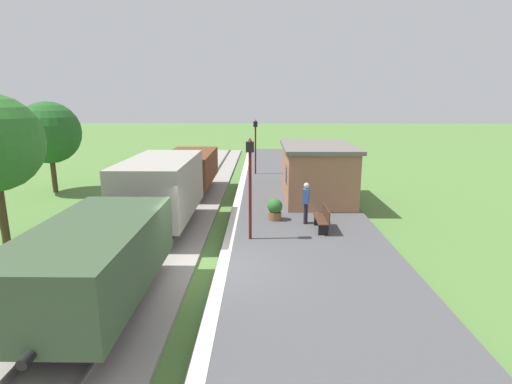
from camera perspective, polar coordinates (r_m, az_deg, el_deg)
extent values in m
plane|color=#517A38|center=(12.64, -6.62, -11.52)|extent=(160.00, 160.00, 0.00)
cube|color=#4C4C4F|center=(12.59, 8.25, -11.04)|extent=(6.00, 60.00, 0.25)
cube|color=silver|center=(12.49, -4.80, -10.50)|extent=(0.36, 60.00, 0.01)
cube|color=gray|center=(13.13, -17.26, -10.79)|extent=(3.80, 60.00, 0.12)
cube|color=slate|center=(12.88, -14.20, -10.43)|extent=(0.07, 60.00, 0.14)
cube|color=slate|center=(13.31, -20.29, -10.07)|extent=(0.07, 60.00, 0.14)
cube|color=#384C33|center=(10.36, -22.13, -8.61)|extent=(2.50, 5.60, 1.60)
cube|color=black|center=(10.61, -21.83, -11.88)|extent=(2.10, 5.15, 0.50)
cylinder|color=black|center=(12.23, -18.54, -9.52)|extent=(1.56, 0.84, 0.84)
cylinder|color=black|center=(9.29, -26.04, -17.75)|extent=(1.56, 0.84, 0.84)
cylinder|color=black|center=(13.17, -16.98, -6.62)|extent=(0.20, 0.30, 0.20)
cylinder|color=black|center=(8.31, -29.96, -20.06)|extent=(0.20, 0.30, 0.20)
cube|color=gray|center=(16.30, -13.39, 0.81)|extent=(2.50, 5.60, 2.20)
cube|color=black|center=(16.52, -13.22, -2.41)|extent=(2.10, 5.15, 0.50)
cylinder|color=black|center=(18.27, -11.85, -1.68)|extent=(1.56, 0.84, 0.84)
cylinder|color=black|center=(14.93, -14.79, -5.16)|extent=(1.56, 0.84, 0.84)
cylinder|color=black|center=(19.30, -11.15, -0.09)|extent=(0.20, 0.30, 0.20)
cylinder|color=black|center=(13.80, -16.12, -5.66)|extent=(0.20, 0.30, 0.20)
cube|color=brown|center=(22.70, -9.37, 3.60)|extent=(2.50, 5.60, 1.60)
cube|color=black|center=(22.81, -9.31, 1.99)|extent=(2.10, 5.15, 0.50)
cylinder|color=black|center=(24.59, -8.57, 2.22)|extent=(1.56, 0.84, 0.84)
cylinder|color=black|center=(21.14, -10.11, 0.40)|extent=(1.56, 0.84, 0.84)
cylinder|color=black|center=(25.67, -8.18, 3.26)|extent=(0.20, 0.30, 0.20)
cylinder|color=black|center=(19.97, -10.75, 0.37)|extent=(0.20, 0.30, 0.20)
cube|color=#9E6B4C|center=(20.66, 8.61, 2.62)|extent=(3.20, 5.50, 2.60)
cube|color=#66605B|center=(20.46, 8.74, 6.46)|extent=(3.50, 5.80, 0.18)
cube|color=black|center=(19.40, 4.33, 2.45)|extent=(0.03, 0.90, 0.80)
cube|color=#422819|center=(15.78, 9.29, -3.87)|extent=(0.42, 1.50, 0.04)
cube|color=#422819|center=(15.74, 10.00, -3.01)|extent=(0.04, 1.50, 0.45)
cube|color=black|center=(15.28, 9.58, -5.35)|extent=(0.38, 0.06, 0.42)
cube|color=black|center=(16.41, 8.95, -4.03)|extent=(0.38, 0.06, 0.42)
cylinder|color=black|center=(16.49, 7.06, -3.09)|extent=(0.15, 0.15, 0.86)
cylinder|color=black|center=(16.64, 7.13, -2.94)|extent=(0.15, 0.15, 0.86)
cube|color=#2D5199|center=(16.38, 7.17, -0.56)|extent=(0.32, 0.42, 0.60)
sphere|color=beige|center=(16.28, 7.21, 0.95)|extent=(0.22, 0.22, 0.22)
cylinder|color=brown|center=(17.01, 2.70, -3.41)|extent=(0.56, 0.56, 0.34)
sphere|color=#2D6B28|center=(16.89, 2.72, -2.03)|extent=(0.64, 0.64, 0.64)
cylinder|color=#591414|center=(14.31, -0.84, -0.64)|extent=(0.11, 0.11, 3.20)
cube|color=black|center=(13.99, -0.87, 6.46)|extent=(0.28, 0.28, 0.36)
sphere|color=#F2E5BF|center=(13.99, -0.87, 6.46)|extent=(0.20, 0.20, 0.20)
cone|color=#591414|center=(13.97, -0.87, 7.44)|extent=(0.20, 0.20, 0.16)
cylinder|color=#591414|center=(27.31, -0.08, 5.92)|extent=(0.11, 0.11, 3.20)
cube|color=black|center=(27.15, -0.08, 9.66)|extent=(0.28, 0.28, 0.36)
sphere|color=#F2E5BF|center=(27.15, -0.08, 9.66)|extent=(0.20, 0.20, 0.20)
cone|color=#591414|center=(27.13, -0.08, 10.16)|extent=(0.20, 0.20, 0.16)
cylinder|color=#4C3823|center=(16.98, -32.43, -2.58)|extent=(0.28, 0.28, 2.51)
cylinder|color=#4C3823|center=(25.68, -26.88, 2.30)|extent=(0.28, 0.28, 2.14)
sphere|color=#235B23|center=(25.41, -27.43, 7.54)|extent=(3.45, 3.45, 3.45)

